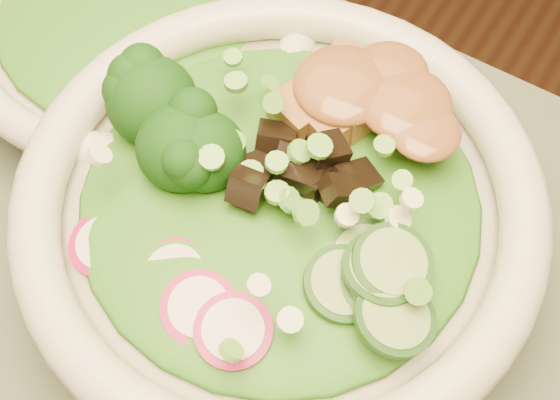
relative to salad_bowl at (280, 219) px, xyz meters
The scene contains 11 objects.
salad_bowl is the anchor object (origin of this frame).
side_bowl 0.17m from the salad_bowl, 154.67° to the left, with size 0.23×0.23×0.06m.
lettuce_bed 0.02m from the salad_bowl, 90.00° to the left, with size 0.21×0.21×0.02m, color #276314.
side_lettuce 0.17m from the salad_bowl, 154.67° to the left, with size 0.15×0.15×0.02m, color #276314.
broccoli_florets 0.07m from the salad_bowl, behind, with size 0.08×0.07×0.05m, color black, non-canonical shape.
radish_slices 0.07m from the salad_bowl, 98.41° to the right, with size 0.11×0.04×0.02m, color #9C0C4A, non-canonical shape.
cucumber_slices 0.08m from the salad_bowl, 12.12° to the right, with size 0.07×0.07×0.04m, color #83B766, non-canonical shape.
mushroom_heap 0.04m from the salad_bowl, 79.04° to the left, with size 0.07×0.07×0.04m, color black, non-canonical shape.
tofu_cubes 0.07m from the salad_bowl, 77.55° to the left, with size 0.09×0.06×0.04m, color brown, non-canonical shape.
peanut_sauce 0.08m from the salad_bowl, 77.55° to the left, with size 0.07×0.06×0.02m, color brown.
scallion_garnish 0.05m from the salad_bowl, 90.00° to the left, with size 0.20×0.20×0.02m, color #68B540, non-canonical shape.
Camera 1 is at (0.05, 0.04, 1.16)m, focal length 50.00 mm.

